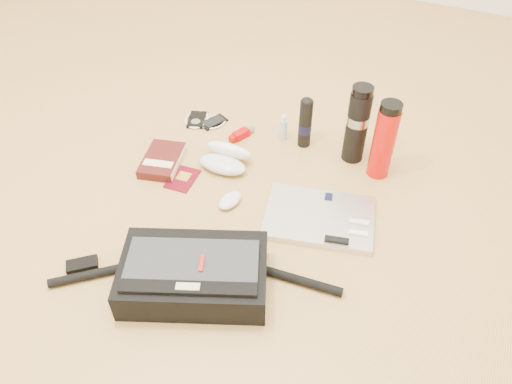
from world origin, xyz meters
TOP-DOWN VIEW (x-y plane):
  - ground at (0.00, 0.00)m, footprint 4.00×4.00m
  - messenger_bag at (0.03, -0.29)m, footprint 0.79×0.39m
  - laptop at (0.27, 0.11)m, footprint 0.40×0.32m
  - book at (-0.35, 0.13)m, footprint 0.17×0.22m
  - passport at (-0.24, 0.09)m, footprint 0.10×0.13m
  - mouse at (-0.03, 0.06)m, footprint 0.08×0.11m
  - sunglasses_case at (-0.14, 0.23)m, footprint 0.19×0.16m
  - ipod at (-0.37, 0.42)m, footprint 0.12×0.13m
  - phone at (-0.31, 0.44)m, footprint 0.11×0.12m
  - inhaler at (-0.16, 0.40)m, footprint 0.07×0.12m
  - spray_bottle at (-0.01, 0.46)m, footprint 0.04×0.04m
  - aerosol_can at (0.07, 0.46)m, footprint 0.05×0.05m
  - thermos_black at (0.27, 0.47)m, footprint 0.09×0.09m
  - thermos_red at (0.37, 0.42)m, footprint 0.10×0.10m

SIDE VIEW (x-z plane):
  - ground at x=0.00m, z-range 0.00..0.00m
  - passport at x=-0.24m, z-range 0.00..0.01m
  - phone at x=-0.31m, z-range 0.00..0.01m
  - ipod at x=-0.37m, z-range 0.00..0.01m
  - laptop at x=0.27m, z-range -0.01..0.03m
  - inhaler at x=-0.16m, z-range 0.00..0.03m
  - mouse at x=-0.03m, z-range 0.00..0.03m
  - book at x=-0.35m, z-range 0.00..0.04m
  - sunglasses_case at x=-0.14m, z-range -0.02..0.09m
  - spray_bottle at x=-0.01m, z-range -0.01..0.10m
  - messenger_bag at x=0.03m, z-range -0.01..0.11m
  - aerosol_can at x=0.07m, z-range 0.00..0.21m
  - thermos_red at x=0.37m, z-range 0.00..0.29m
  - thermos_black at x=0.27m, z-range 0.00..0.30m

